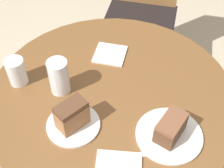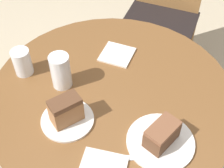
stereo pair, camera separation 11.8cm
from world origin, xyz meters
TOP-DOWN VIEW (x-y plane):
  - table at (0.00, 0.00)m, footprint 0.96×0.96m
  - chair at (-0.03, 0.88)m, footprint 0.44×0.42m
  - plate_near at (0.24, -0.15)m, footprint 0.23×0.23m
  - plate_far at (-0.09, -0.19)m, footprint 0.19×0.19m
  - cake_slice_near at (0.24, -0.15)m, footprint 0.11×0.14m
  - cake_slice_far at (-0.09, -0.19)m, footprint 0.11×0.13m
  - glass_lemonade at (-0.20, -0.04)m, footprint 0.08×0.08m
  - glass_water at (-0.37, -0.04)m, footprint 0.07×0.07m
  - fork at (0.15, -0.26)m, footprint 0.15×0.08m
  - napkin_side at (-0.06, 0.20)m, footprint 0.13×0.13m

SIDE VIEW (x-z plane):
  - chair at x=-0.03m, z-range 0.02..1.01m
  - table at x=0.00m, z-range 0.20..0.91m
  - fork at x=0.15m, z-range 0.71..0.71m
  - napkin_side at x=-0.06m, z-range 0.71..0.72m
  - plate_near at x=0.24m, z-range 0.71..0.72m
  - plate_far at x=-0.09m, z-range 0.71..0.72m
  - glass_water at x=-0.37m, z-range 0.70..0.81m
  - cake_slice_near at x=0.24m, z-range 0.72..0.80m
  - cake_slice_far at x=-0.09m, z-range 0.72..0.82m
  - glass_lemonade at x=-0.20m, z-range 0.70..0.85m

